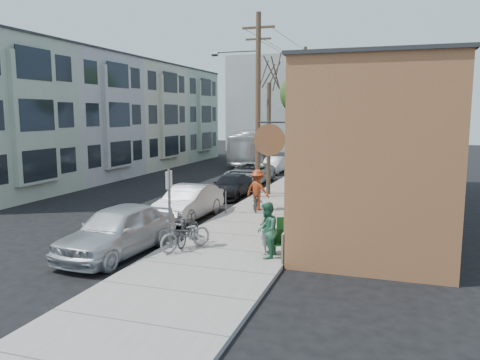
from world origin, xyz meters
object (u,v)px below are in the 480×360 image
(patron_grey, at_px, (266,228))
(patron_green, at_px, (267,230))
(tree_bare, at_px, (269,139))
(parked_bike_a, at_px, (188,230))
(car_1, at_px, (189,202))
(car_2, at_px, (231,186))
(bus, at_px, (254,147))
(sign_post, at_px, (169,200))
(parking_meter_near, at_px, (226,196))
(parking_meter_far, at_px, (261,179))
(car_3, at_px, (250,173))
(tree_leafy_mid, at_px, (302,94))
(patio_chair_a, at_px, (282,230))
(cyclist, at_px, (258,190))
(tree_leafy_far, at_px, (315,86))
(parked_bike_b, at_px, (186,234))
(car_4, at_px, (274,165))
(patio_chair_b, at_px, (280,243))
(car_0, at_px, (118,230))
(utility_pole_near, at_px, (257,102))

(patron_grey, distance_m, patron_green, 0.42)
(tree_bare, bearing_deg, parked_bike_a, -89.96)
(car_1, xyz_separation_m, car_2, (0.00, 5.90, -0.12))
(patron_green, relative_size, bus, 0.16)
(sign_post, relative_size, parking_meter_near, 2.26)
(tree_bare, relative_size, patron_grey, 3.65)
(patron_grey, height_order, car_1, patron_grey)
(parking_meter_far, xyz_separation_m, car_3, (-1.97, 4.19, -0.25))
(tree_leafy_mid, relative_size, bus, 0.69)
(patio_chair_a, height_order, parked_bike_a, parked_bike_a)
(tree_bare, distance_m, cyclist, 5.01)
(tree_leafy_far, height_order, parked_bike_b, tree_leafy_far)
(cyclist, xyz_separation_m, parked_bike_b, (-0.47, -7.24, -0.45))
(tree_bare, xyz_separation_m, car_1, (-2.00, -6.71, -2.56))
(car_4, bearing_deg, parked_bike_a, -81.70)
(cyclist, height_order, car_1, cyclist)
(patron_grey, relative_size, parked_bike_a, 0.92)
(car_2, bearing_deg, car_1, -90.26)
(parking_meter_near, xyz_separation_m, bus, (-5.38, 22.86, 0.60))
(tree_bare, height_order, tree_leafy_far, tree_leafy_far)
(tree_leafy_mid, relative_size, patio_chair_b, 8.85)
(cyclist, xyz_separation_m, car_2, (-2.64, 3.65, -0.49))
(patio_chair_a, height_order, patron_green, patron_green)
(car_2, relative_size, bus, 0.39)
(patron_green, bearing_deg, parked_bike_a, -102.14)
(tree_leafy_mid, bearing_deg, patio_chair_a, -81.12)
(parking_meter_far, bearing_deg, car_4, 99.63)
(car_2, bearing_deg, parked_bike_a, -79.27)
(parking_meter_far, distance_m, car_0, 12.92)
(patron_green, bearing_deg, parking_meter_far, -165.57)
(patio_chair_a, bearing_deg, patio_chair_b, -96.69)
(sign_post, bearing_deg, patio_chair_b, 3.35)
(cyclist, bearing_deg, car_0, 92.18)
(patron_grey, bearing_deg, car_3, -155.90)
(tree_leafy_far, distance_m, parked_bike_a, 28.07)
(utility_pole_near, xyz_separation_m, patron_green, (3.44, -10.66, -4.35))
(cyclist, xyz_separation_m, car_0, (-2.64, -8.03, -0.27))
(car_1, distance_m, car_2, 5.90)
(parked_bike_a, bearing_deg, parking_meter_near, 94.58)
(parking_meter_near, xyz_separation_m, patron_green, (3.58, -5.96, 0.08))
(sign_post, height_order, tree_bare, tree_bare)
(parked_bike_a, relative_size, car_3, 0.36)
(patio_chair_a, relative_size, patron_green, 0.48)
(tree_bare, height_order, parked_bike_a, tree_bare)
(parking_meter_far, height_order, parked_bike_b, parking_meter_far)
(parked_bike_b, bearing_deg, patron_green, 29.38)
(parked_bike_b, bearing_deg, car_4, 125.12)
(parked_bike_a, xyz_separation_m, car_1, (-2.01, 4.44, 0.05))
(tree_leafy_far, xyz_separation_m, cyclist, (0.64, -20.64, -6.03))
(parked_bike_b, height_order, car_2, car_2)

